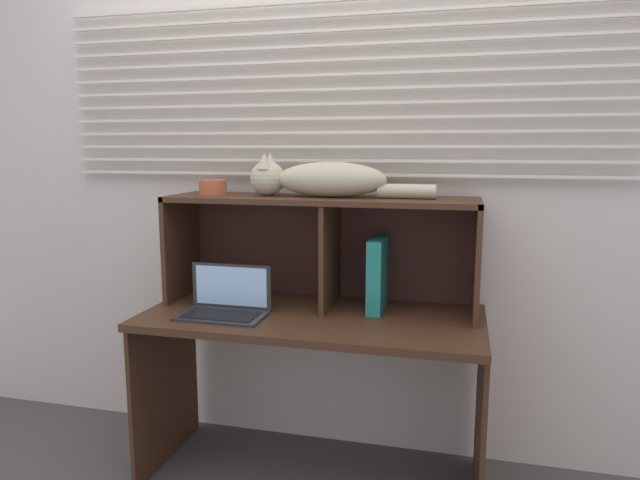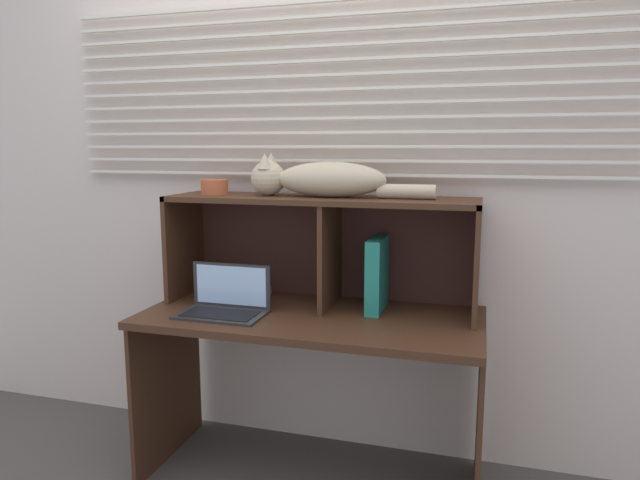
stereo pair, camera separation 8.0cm
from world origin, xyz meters
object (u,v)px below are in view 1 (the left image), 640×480
Objects in this scene: book_stack at (244,296)px; binder_upright at (377,274)px; laptop at (225,305)px; cat at (319,179)px; small_basket at (213,187)px.

binder_upright is at bearing -0.48° from book_stack.
binder_upright is 1.40× the size of book_stack.
laptop is 0.62m from binder_upright.
small_basket is (-0.47, 0.00, -0.04)m from cat.
binder_upright is at bearing 0.00° from small_basket.
book_stack is at bearing 179.52° from binder_upright.
binder_upright reaches higher than laptop.
book_stack is at bearing 2.12° from small_basket.
small_basket is at bearing 180.00° from cat.
small_basket is (-0.71, 0.00, 0.34)m from binder_upright.
cat is 3.58× the size of book_stack.
cat is 0.45m from binder_upright.
cat reaches higher than small_basket.
cat is 2.56× the size of binder_upright.
book_stack is at bearing 179.18° from cat.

